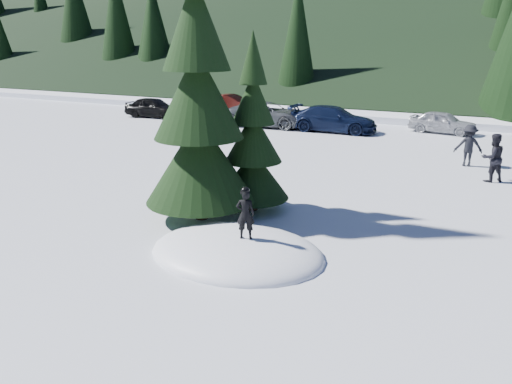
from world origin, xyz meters
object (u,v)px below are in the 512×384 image
at_px(car_2, 267,114).
at_px(adult_2, 469,146).
at_px(car_1, 232,104).
at_px(adult_0, 493,158).
at_px(child_skier, 245,214).
at_px(spruce_short, 253,143).
at_px(car_4, 443,122).
at_px(spruce_tall, 198,106).
at_px(car_0, 154,107).
at_px(car_3, 333,119).

bearing_deg(car_2, adult_2, -119.50).
bearing_deg(adult_2, car_1, -42.18).
distance_m(adult_0, adult_2, 2.44).
xyz_separation_m(child_skier, adult_2, (3.91, 12.45, -0.22)).
distance_m(spruce_short, adult_0, 9.56).
bearing_deg(spruce_short, adult_0, 47.53).
distance_m(spruce_short, car_4, 17.50).
relative_size(spruce_short, adult_2, 3.07).
relative_size(spruce_tall, car_0, 2.10).
distance_m(spruce_tall, car_2, 17.22).
relative_size(adult_2, car_4, 0.47).
height_order(car_1, car_4, car_1).
relative_size(adult_0, car_3, 0.36).
bearing_deg(spruce_tall, adult_2, 58.99).
xyz_separation_m(child_skier, car_2, (-8.09, 17.91, -0.34)).
xyz_separation_m(spruce_short, child_skier, (1.47, -3.24, -1.01)).
height_order(car_0, car_2, car_2).
bearing_deg(car_1, spruce_tall, -154.36).
relative_size(spruce_short, car_4, 1.45).
xyz_separation_m(car_2, car_4, (9.97, 2.44, -0.12)).
relative_size(spruce_tall, child_skier, 7.06).
bearing_deg(car_1, car_3, -116.91).
distance_m(spruce_tall, car_4, 19.21).
bearing_deg(car_4, car_2, 113.23).
bearing_deg(child_skier, car_3, -100.05).
xyz_separation_m(adult_2, car_2, (-12.01, 5.46, -0.12)).
height_order(spruce_tall, spruce_short, spruce_tall).
distance_m(child_skier, adult_0, 11.36).
relative_size(spruce_tall, car_1, 2.12).
height_order(adult_2, car_0, adult_2).
relative_size(spruce_short, car_3, 1.06).
bearing_deg(car_3, car_4, -69.33).
height_order(child_skier, car_2, child_skier).
height_order(car_2, car_4, car_2).
bearing_deg(car_1, child_skier, -151.40).
xyz_separation_m(spruce_short, car_4, (3.35, 17.12, -1.47)).
relative_size(child_skier, car_0, 0.30).
bearing_deg(child_skier, car_4, -117.50).
height_order(spruce_short, car_0, spruce_short).
distance_m(spruce_short, car_3, 15.00).
relative_size(child_skier, car_3, 0.24).
height_order(adult_0, car_2, adult_0).
bearing_deg(car_3, spruce_tall, -176.78).
height_order(adult_0, car_1, adult_0).
xyz_separation_m(car_1, car_2, (5.05, -4.38, 0.08)).
relative_size(spruce_short, adult_0, 2.95).
xyz_separation_m(adult_2, car_4, (-2.03, 7.90, -0.24)).
relative_size(car_0, car_1, 1.01).
height_order(spruce_short, car_2, spruce_short).
bearing_deg(car_2, spruce_short, -160.75).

